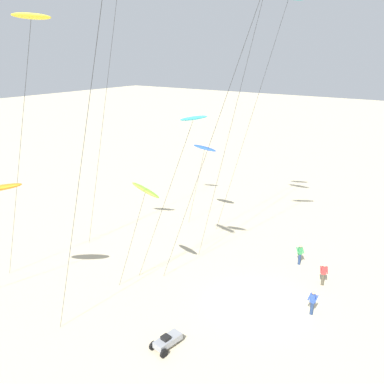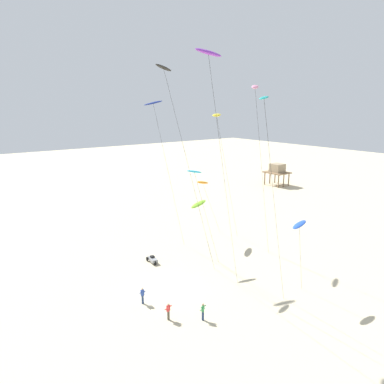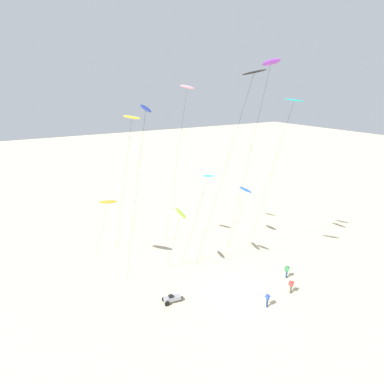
% 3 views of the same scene
% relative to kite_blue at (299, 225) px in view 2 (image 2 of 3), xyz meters
% --- Properties ---
extents(ground_plane, '(260.00, 260.00, 0.00)m').
position_rel_kite_blue_xyz_m(ground_plane, '(-8.87, -9.98, -7.56)').
color(ground_plane, beige).
extents(kite_blue, '(1.06, 2.81, 7.92)m').
position_rel_kite_blue_xyz_m(kite_blue, '(0.00, 0.00, 0.00)').
color(kite_blue, blue).
rests_on(kite_blue, ground).
extents(kite_purple, '(1.50, 6.58, 23.80)m').
position_rel_kite_blue_xyz_m(kite_purple, '(-4.37, -8.12, 15.55)').
color(kite_purple, purple).
rests_on(kite_purple, ground).
extents(kite_yellow, '(1.82, 6.42, 18.07)m').
position_rel_kite_blue_xyz_m(kite_yellow, '(-15.05, 1.98, 10.00)').
color(kite_yellow, yellow).
rests_on(kite_yellow, ground).
extents(kite_lime, '(0.82, 3.63, 8.11)m').
position_rel_kite_blue_xyz_m(kite_lime, '(-11.92, -3.34, -0.03)').
color(kite_lime, '#8CD833').
rests_on(kite_lime, ground).
extents(kite_black, '(2.07, 8.73, 22.60)m').
position_rel_kite_blue_xyz_m(kite_black, '(-8.25, -10.02, 14.12)').
color(kite_black, black).
rests_on(kite_black, ground).
extents(kite_orange, '(2.07, 5.59, 8.93)m').
position_rel_kite_blue_xyz_m(kite_orange, '(-18.28, 2.29, 0.81)').
color(kite_orange, orange).
rests_on(kite_orange, ground).
extents(kite_cyan, '(1.08, 5.42, 12.39)m').
position_rel_kite_blue_xyz_m(kite_cyan, '(-9.80, -5.49, 4.31)').
color(kite_cyan, '#33BFE0').
rests_on(kite_cyan, ground).
extents(kite_teal, '(1.74, 6.34, 19.78)m').
position_rel_kite_blue_xyz_m(kite_teal, '(0.76, -6.58, 11.52)').
color(kite_teal, teal).
rests_on(kite_teal, ground).
extents(kite_pink, '(1.61, 5.64, 21.35)m').
position_rel_kite_blue_xyz_m(kite_pink, '(-8.17, 1.61, 13.01)').
color(kite_pink, pink).
rests_on(kite_pink, ground).
extents(kite_navy, '(1.30, 6.22, 19.62)m').
position_rel_kite_blue_xyz_m(kite_navy, '(-16.96, -6.15, 11.33)').
color(kite_navy, navy).
rests_on(kite_navy, ground).
extents(kite_flyer_nearest, '(0.67, 0.69, 1.67)m').
position_rel_kite_blue_xyz_m(kite_flyer_nearest, '(-3.97, -12.84, -6.67)').
color(kite_flyer_nearest, '#4C4738').
rests_on(kite_flyer_nearest, ground).
extents(kite_flyer_middle, '(0.55, 0.57, 1.67)m').
position_rel_kite_blue_xyz_m(kite_flyer_middle, '(-7.80, -13.38, -6.67)').
color(kite_flyer_middle, navy).
rests_on(kite_flyer_middle, ground).
extents(kite_flyer_furthest, '(0.73, 0.73, 1.67)m').
position_rel_kite_blue_xyz_m(kite_flyer_furthest, '(-2.06, -10.36, -6.67)').
color(kite_flyer_furthest, navy).
rests_on(kite_flyer_furthest, ground).
extents(stilt_house, '(5.36, 4.67, 5.28)m').
position_rel_kite_blue_xyz_m(stilt_house, '(-36.03, 39.11, -3.72)').
color(stilt_house, '#846647').
rests_on(stilt_house, ground).
extents(beach_buggy, '(2.11, 1.13, 0.82)m').
position_rel_kite_blue_xyz_m(beach_buggy, '(-15.49, -7.74, -7.13)').
color(beach_buggy, gray).
rests_on(beach_buggy, ground).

